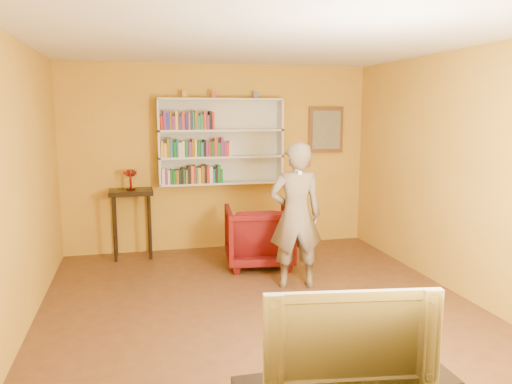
# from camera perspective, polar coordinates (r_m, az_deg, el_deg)

# --- Properties ---
(room_shell) EXTENTS (5.30, 5.80, 2.88)m
(room_shell) POSITION_cam_1_polar(r_m,az_deg,el_deg) (5.02, 0.63, -2.43)
(room_shell) COLOR #4E2E19
(room_shell) RESTS_ON ground
(bookshelf) EXTENTS (1.80, 0.29, 1.23)m
(bookshelf) POSITION_cam_1_polar(r_m,az_deg,el_deg) (7.29, -4.09, 5.76)
(bookshelf) COLOR silver
(bookshelf) RESTS_ON room_shell
(books_row_lower) EXTENTS (0.86, 0.19, 0.26)m
(books_row_lower) POSITION_cam_1_polar(r_m,az_deg,el_deg) (7.17, -7.17, 1.91)
(books_row_lower) COLOR silver
(books_row_lower) RESTS_ON bookshelf
(books_row_middle) EXTENTS (0.99, 0.19, 0.27)m
(books_row_middle) POSITION_cam_1_polar(r_m,az_deg,el_deg) (7.14, -6.88, 4.96)
(books_row_middle) COLOR gold
(books_row_middle) RESTS_ON bookshelf
(books_row_upper) EXTENTS (0.75, 0.19, 0.27)m
(books_row_upper) POSITION_cam_1_polar(r_m,az_deg,el_deg) (7.11, -7.85, 8.01)
(books_row_upper) COLOR red
(books_row_upper) RESTS_ON bookshelf
(ornament_left) EXTENTS (0.07, 0.07, 0.10)m
(ornament_left) POSITION_cam_1_polar(r_m,az_deg,el_deg) (7.15, -8.18, 10.98)
(ornament_left) COLOR #B68334
(ornament_left) RESTS_ON bookshelf
(ornament_centre) EXTENTS (0.08, 0.08, 0.10)m
(ornament_centre) POSITION_cam_1_polar(r_m,az_deg,el_deg) (7.21, -4.87, 11.05)
(ornament_centre) COLOR #A94438
(ornament_centre) RESTS_ON bookshelf
(ornament_right) EXTENTS (0.07, 0.07, 0.09)m
(ornament_right) POSITION_cam_1_polar(r_m,az_deg,el_deg) (7.32, -0.08, 11.02)
(ornament_right) COLOR slate
(ornament_right) RESTS_ON bookshelf
(framed_painting) EXTENTS (0.55, 0.05, 0.70)m
(framed_painting) POSITION_cam_1_polar(r_m,az_deg,el_deg) (7.78, 8.00, 7.06)
(framed_painting) COLOR brown
(framed_painting) RESTS_ON room_shell
(console_table) EXTENTS (0.59, 0.45, 0.96)m
(console_table) POSITION_cam_1_polar(r_m,az_deg,el_deg) (7.12, -14.05, -1.06)
(console_table) COLOR black
(console_table) RESTS_ON ground
(ruby_lustre) EXTENTS (0.18, 0.18, 0.29)m
(ruby_lustre) POSITION_cam_1_polar(r_m,az_deg,el_deg) (7.07, -14.17, 1.90)
(ruby_lustre) COLOR maroon
(ruby_lustre) RESTS_ON console_table
(armchair) EXTENTS (0.95, 0.97, 0.80)m
(armchair) POSITION_cam_1_polar(r_m,az_deg,el_deg) (6.63, 0.32, -5.04)
(armchair) COLOR #48050A
(armchair) RESTS_ON ground
(person) EXTENTS (0.66, 0.48, 1.69)m
(person) POSITION_cam_1_polar(r_m,az_deg,el_deg) (5.74, 4.57, -2.71)
(person) COLOR #6C5E4F
(person) RESTS_ON ground
(game_remote) EXTENTS (0.04, 0.15, 0.04)m
(game_remote) POSITION_cam_1_polar(r_m,az_deg,el_deg) (5.26, 4.81, 2.29)
(game_remote) COLOR white
(game_remote) RESTS_ON person
(television) EXTENTS (1.02, 0.28, 0.58)m
(television) POSITION_cam_1_polar(r_m,az_deg,el_deg) (3.04, 10.45, -15.58)
(television) COLOR black
(television) RESTS_ON tv_cabinet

